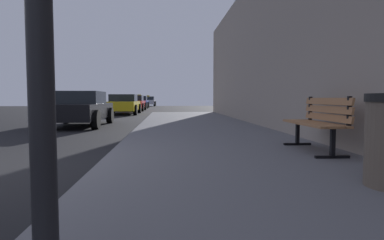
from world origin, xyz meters
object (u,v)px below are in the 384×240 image
bench (319,120)px  car_black (79,108)px  car_red (133,103)px  car_silver (148,101)px  car_blue (139,102)px  car_yellow (123,104)px

bench → car_black: car_black is taller
car_red → car_silver: 16.37m
car_black → car_blue: size_ratio=0.97×
car_silver → bench: bearing=97.4°
car_yellow → car_red: (-0.02, 6.03, -0.00)m
bench → car_silver: bearing=98.5°
car_blue → car_silver: size_ratio=0.98×
bench → car_red: car_red is taller
car_yellow → car_silver: bearing=-90.7°
bench → car_blue: size_ratio=0.37×
bench → car_blue: (-5.42, 29.55, -0.01)m
car_red → car_blue: car_blue is taller
car_blue → car_silver: 8.96m
car_black → car_blue: bearing=-90.6°
car_blue → car_silver: same height
car_black → car_red: same height
bench → car_blue: bearing=101.5°
car_blue → car_yellow: bearing=90.6°
bench → car_yellow: car_yellow is taller
car_black → car_red: 15.07m
car_yellow → car_blue: car_blue is taller
car_red → car_silver: bearing=-91.0°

